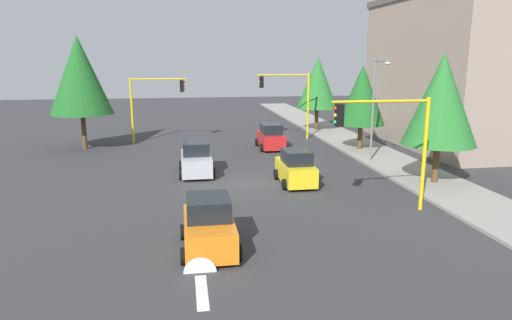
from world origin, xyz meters
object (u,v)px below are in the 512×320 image
traffic_signal_far_left (288,93)px  traffic_signal_far_right (154,97)px  tree_opposite_side (79,75)px  car_yellow (296,168)px  car_red (271,137)px  traffic_signal_near_left (387,132)px  tree_roadside_far (318,83)px  car_silver (196,160)px  tree_roadside_mid (362,95)px  car_orange (209,226)px  tree_roadside_near (441,100)px  street_lamp_curbside (376,99)px

traffic_signal_far_left → traffic_signal_far_right: (0.00, -11.36, -0.18)m
tree_opposite_side → car_yellow: size_ratio=2.37×
traffic_signal_far_right → car_red: size_ratio=1.42×
traffic_signal_far_right → traffic_signal_near_left: size_ratio=1.04×
traffic_signal_near_left → tree_roadside_far: tree_roadside_far is taller
traffic_signal_far_right → tree_opposite_side: tree_opposite_side is taller
tree_opposite_side → car_silver: 13.47m
tree_opposite_side → car_silver: (9.42, 8.34, -4.79)m
traffic_signal_far_right → tree_opposite_side: 5.99m
traffic_signal_far_right → tree_roadside_mid: tree_roadside_mid is taller
traffic_signal_far_right → tree_roadside_mid: (6.00, 15.66, 0.38)m
tree_opposite_side → tree_roadside_far: tree_opposite_side is taller
car_red → car_orange: same height
tree_roadside_near → car_yellow: 8.72m
traffic_signal_far_left → tree_roadside_near: bearing=16.7°
tree_roadside_near → car_silver: 14.46m
street_lamp_curbside → car_yellow: (4.26, -6.40, -3.45)m
tree_roadside_far → tree_opposite_side: bearing=-73.7°
traffic_signal_near_left → car_yellow: size_ratio=1.44×
car_orange → traffic_signal_near_left: bearing=110.3°
car_yellow → car_silver: bearing=-120.6°
traffic_signal_far_left → traffic_signal_near_left: traffic_signal_far_left is taller
tree_opposite_side → car_yellow: 19.32m
traffic_signal_far_left → car_red: (4.09, -2.30, -3.14)m
tree_opposite_side → car_orange: (21.04, 8.42, -4.79)m
tree_roadside_far → car_orange: 29.85m
street_lamp_curbside → traffic_signal_near_left: bearing=-20.4°
traffic_signal_near_left → tree_roadside_mid: size_ratio=0.81×
traffic_signal_far_right → tree_roadside_mid: bearing=69.0°
traffic_signal_far_right → car_orange: traffic_signal_far_right is taller
traffic_signal_far_right → tree_roadside_far: 15.70m
tree_roadside_mid → car_silver: tree_roadside_mid is taller
street_lamp_curbside → car_orange: size_ratio=1.90×
car_orange → street_lamp_curbside: bearing=137.1°
car_yellow → tree_roadside_mid: bearing=140.2°
street_lamp_curbside → car_red: bearing=-137.4°
tree_opposite_side → tree_roadside_mid: (4.00, 21.00, -1.45)m
car_silver → car_yellow: size_ratio=1.07×
tree_roadside_mid → car_yellow: 11.74m
car_yellow → car_orange: bearing=-32.6°
car_red → traffic_signal_far_left: bearing=150.6°
traffic_signal_far_left → car_orange: 24.68m
tree_roadside_far → tree_roadside_mid: (10.00, 0.50, -0.43)m
tree_opposite_side → tree_roadside_near: size_ratio=1.19×
tree_roadside_far → car_yellow: 20.17m
tree_roadside_far → car_silver: (15.42, -12.16, -3.77)m
street_lamp_curbside → tree_roadside_near: 5.77m
street_lamp_curbside → car_orange: bearing=-42.9°
traffic_signal_far_right → traffic_signal_far_left: bearing=90.0°
traffic_signal_far_left → tree_roadside_far: (-4.00, 3.80, 0.63)m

